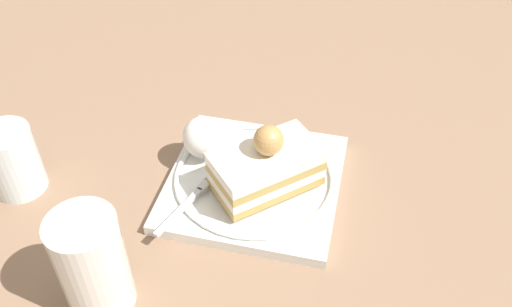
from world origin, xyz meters
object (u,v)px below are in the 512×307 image
at_px(cake_slice, 266,166).
at_px(drink_glass_far, 94,268).
at_px(drink_glass_near, 13,162).
at_px(whipped_cream_dollop, 203,137).
at_px(dessert_plate, 256,178).
at_px(fork, 193,198).

xyz_separation_m(cake_slice, drink_glass_far, (0.08, 0.20, 0.00)).
height_order(cake_slice, drink_glass_near, cake_slice).
bearing_deg(whipped_cream_dollop, drink_glass_far, 91.84).
distance_m(cake_slice, drink_glass_far, 0.21).
relative_size(whipped_cream_dollop, drink_glass_near, 0.61).
bearing_deg(whipped_cream_dollop, dessert_plate, 177.65).
distance_m(fork, drink_glass_far, 0.14).
height_order(cake_slice, whipped_cream_dollop, cake_slice).
height_order(whipped_cream_dollop, fork, whipped_cream_dollop).
bearing_deg(drink_glass_near, fork, -164.46).
bearing_deg(cake_slice, drink_glass_near, 23.19).
bearing_deg(drink_glass_far, whipped_cream_dollop, -88.16).
distance_m(dessert_plate, drink_glass_near, 0.28).
relative_size(whipped_cream_dollop, drink_glass_far, 0.44).
height_order(fork, drink_glass_near, drink_glass_near).
distance_m(whipped_cream_dollop, drink_glass_near, 0.22).
bearing_deg(whipped_cream_dollop, drink_glass_near, 36.02).
relative_size(dessert_plate, drink_glass_far, 2.08).
distance_m(dessert_plate, drink_glass_far, 0.22).
xyz_separation_m(fork, drink_glass_near, (0.20, 0.06, 0.02)).
bearing_deg(fork, whipped_cream_dollop, -69.80).
bearing_deg(dessert_plate, whipped_cream_dollop, -2.35).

